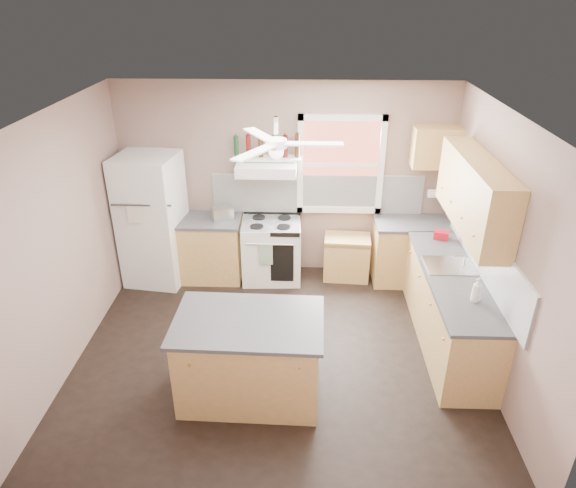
{
  "coord_description": "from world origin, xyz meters",
  "views": [
    {
      "loc": [
        0.27,
        -4.66,
        3.78
      ],
      "look_at": [
        0.1,
        0.3,
        1.25
      ],
      "focal_mm": 32.0,
      "sensor_mm": 36.0,
      "label": 1
    }
  ],
  "objects_px": {
    "stove": "(271,250)",
    "island": "(250,359)",
    "refrigerator": "(153,220)",
    "toaster": "(222,213)",
    "cart": "(347,257)"
  },
  "relations": [
    {
      "from": "stove",
      "to": "island",
      "type": "distance_m",
      "value": 2.33
    },
    {
      "from": "refrigerator",
      "to": "toaster",
      "type": "relative_size",
      "value": 6.47
    },
    {
      "from": "refrigerator",
      "to": "island",
      "type": "bearing_deg",
      "value": -48.11
    },
    {
      "from": "toaster",
      "to": "refrigerator",
      "type": "bearing_deg",
      "value": 159.41
    },
    {
      "from": "refrigerator",
      "to": "toaster",
      "type": "bearing_deg",
      "value": 11.21
    },
    {
      "from": "stove",
      "to": "cart",
      "type": "bearing_deg",
      "value": 0.17
    },
    {
      "from": "cart",
      "to": "refrigerator",
      "type": "bearing_deg",
      "value": -173.61
    },
    {
      "from": "toaster",
      "to": "stove",
      "type": "distance_m",
      "value": 0.86
    },
    {
      "from": "cart",
      "to": "island",
      "type": "xyz_separation_m",
      "value": [
        -1.13,
        -2.38,
        0.12
      ]
    },
    {
      "from": "stove",
      "to": "island",
      "type": "height_order",
      "value": "same"
    },
    {
      "from": "cart",
      "to": "stove",
      "type": "bearing_deg",
      "value": -173.34
    },
    {
      "from": "toaster",
      "to": "island",
      "type": "height_order",
      "value": "toaster"
    },
    {
      "from": "refrigerator",
      "to": "stove",
      "type": "xyz_separation_m",
      "value": [
        1.61,
        0.06,
        -0.48
      ]
    },
    {
      "from": "refrigerator",
      "to": "cart",
      "type": "relative_size",
      "value": 2.88
    },
    {
      "from": "toaster",
      "to": "stove",
      "type": "height_order",
      "value": "toaster"
    }
  ]
}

